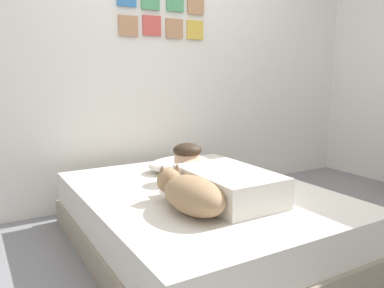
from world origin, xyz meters
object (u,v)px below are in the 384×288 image
(bed, at_px, (201,219))
(cell_phone, at_px, (217,192))
(coffee_cup, at_px, (212,169))
(person_lying, at_px, (216,178))
(pillow, at_px, (180,164))
(dog, at_px, (190,193))

(bed, relative_size, cell_phone, 13.62)
(coffee_cup, relative_size, cell_phone, 0.89)
(cell_phone, bearing_deg, bed, 121.79)
(bed, height_order, person_lying, person_lying)
(pillow, height_order, dog, dog)
(coffee_cup, bearing_deg, dog, -131.73)
(bed, xyz_separation_m, dog, (-0.26, -0.31, 0.30))
(person_lying, height_order, coffee_cup, person_lying)
(bed, height_order, cell_phone, cell_phone)
(pillow, bearing_deg, coffee_cup, -55.69)
(dog, height_order, cell_phone, dog)
(bed, relative_size, person_lying, 2.07)
(pillow, relative_size, dog, 0.90)
(coffee_cup, bearing_deg, pillow, 124.31)
(person_lying, xyz_separation_m, dog, (-0.29, -0.19, -0.00))
(person_lying, bearing_deg, pillow, 81.89)
(bed, relative_size, dog, 3.32)
(coffee_cup, distance_m, cell_phone, 0.45)
(person_lying, distance_m, dog, 0.35)
(bed, bearing_deg, cell_phone, -58.21)
(person_lying, distance_m, coffee_cup, 0.49)
(bed, height_order, dog, dog)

